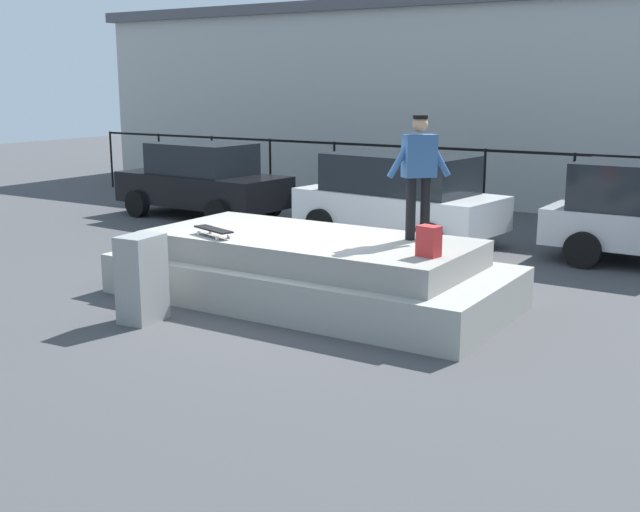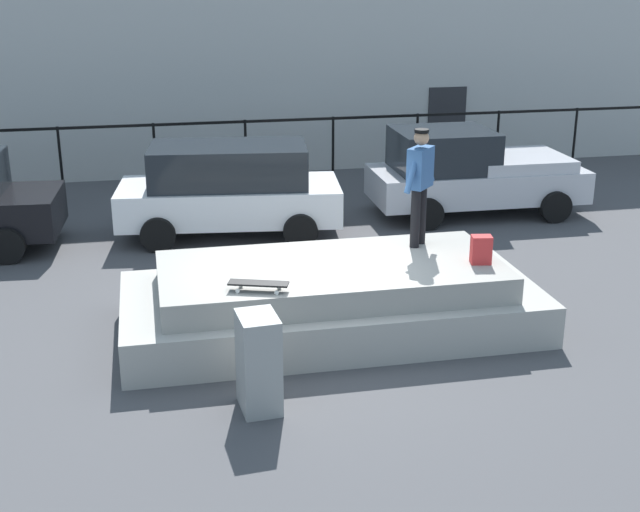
% 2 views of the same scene
% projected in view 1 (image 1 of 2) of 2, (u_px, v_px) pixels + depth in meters
% --- Properties ---
extents(ground_plane, '(60.00, 60.00, 0.00)m').
position_uv_depth(ground_plane, '(289.00, 300.00, 11.81)').
color(ground_plane, '#424244').
extents(concrete_ledge, '(5.87, 2.70, 0.97)m').
position_uv_depth(concrete_ledge, '(310.00, 271.00, 11.75)').
color(concrete_ledge, '#9E9B93').
rests_on(concrete_ledge, ground_plane).
extents(skateboarder, '(0.71, 0.76, 1.75)m').
position_uv_depth(skateboarder, '(419.00, 168.00, 11.14)').
color(skateboarder, black).
rests_on(skateboarder, concrete_ledge).
extents(skateboard, '(0.80, 0.44, 0.12)m').
position_uv_depth(skateboard, '(213.00, 230.00, 11.54)').
color(skateboard, black).
rests_on(skateboard, concrete_ledge).
extents(backpack, '(0.31, 0.25, 0.40)m').
position_uv_depth(backpack, '(429.00, 241.00, 10.20)').
color(backpack, red).
rests_on(backpack, concrete_ledge).
extents(car_black_sedan_near, '(4.35, 2.22, 1.76)m').
position_uv_depth(car_black_sedan_near, '(202.00, 180.00, 18.87)').
color(car_black_sedan_near, black).
rests_on(car_black_sedan_near, ground_plane).
extents(car_white_hatchback_mid, '(4.36, 2.42, 1.75)m').
position_uv_depth(car_white_hatchback_mid, '(399.00, 196.00, 16.05)').
color(car_white_hatchback_mid, white).
rests_on(car_white_hatchback_mid, ground_plane).
extents(utility_box, '(0.49, 0.63, 1.18)m').
position_uv_depth(utility_box, '(142.00, 278.00, 10.67)').
color(utility_box, gray).
rests_on(utility_box, ground_plane).
extents(fence_row, '(24.06, 0.06, 1.70)m').
position_uv_depth(fence_row, '(485.00, 171.00, 18.08)').
color(fence_row, black).
rests_on(fence_row, ground_plane).
extents(warehouse_building, '(27.67, 6.61, 5.36)m').
position_uv_depth(warehouse_building, '(554.00, 100.00, 21.98)').
color(warehouse_building, '#B2B2AD').
rests_on(warehouse_building, ground_plane).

